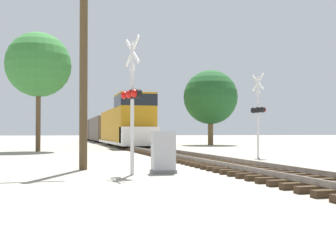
{
  "coord_description": "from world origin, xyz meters",
  "views": [
    {
      "loc": [
        -6.42,
        -14.53,
        1.35
      ],
      "look_at": [
        -0.65,
        5.84,
        1.73
      ],
      "focal_mm": 42.0,
      "sensor_mm": 36.0,
      "label": 1
    }
  ],
  "objects_px": {
    "utility_pole": "(84,42)",
    "tree_mid_background": "(210,97)",
    "relay_cabinet": "(163,153)",
    "tree_far_right": "(38,65)",
    "crossing_signal_far": "(258,111)",
    "freight_train": "(106,129)",
    "crossing_signal_near": "(131,97)"
  },
  "relations": [
    {
      "from": "utility_pole",
      "to": "tree_mid_background",
      "type": "xyz_separation_m",
      "value": [
        15.55,
        26.02,
        0.59
      ]
    },
    {
      "from": "relay_cabinet",
      "to": "tree_mid_background",
      "type": "bearing_deg",
      "value": 65.08
    },
    {
      "from": "tree_far_right",
      "to": "tree_mid_background",
      "type": "bearing_deg",
      "value": 30.25
    },
    {
      "from": "crossing_signal_far",
      "to": "tree_mid_background",
      "type": "distance_m",
      "value": 22.6
    },
    {
      "from": "freight_train",
      "to": "tree_mid_background",
      "type": "bearing_deg",
      "value": -52.46
    },
    {
      "from": "relay_cabinet",
      "to": "tree_mid_background",
      "type": "height_order",
      "value": "tree_mid_background"
    },
    {
      "from": "tree_mid_background",
      "to": "freight_train",
      "type": "bearing_deg",
      "value": 127.54
    },
    {
      "from": "crossing_signal_far",
      "to": "tree_mid_background",
      "type": "xyz_separation_m",
      "value": [
        5.94,
        21.63,
        2.79
      ]
    },
    {
      "from": "crossing_signal_far",
      "to": "relay_cabinet",
      "type": "height_order",
      "value": "crossing_signal_far"
    },
    {
      "from": "crossing_signal_far",
      "to": "relay_cabinet",
      "type": "bearing_deg",
      "value": 120.04
    },
    {
      "from": "tree_far_right",
      "to": "tree_mid_background",
      "type": "relative_size",
      "value": 1.05
    },
    {
      "from": "crossing_signal_near",
      "to": "utility_pole",
      "type": "height_order",
      "value": "utility_pole"
    },
    {
      "from": "utility_pole",
      "to": "tree_far_right",
      "type": "height_order",
      "value": "utility_pole"
    },
    {
      "from": "crossing_signal_far",
      "to": "utility_pole",
      "type": "height_order",
      "value": "utility_pole"
    },
    {
      "from": "freight_train",
      "to": "relay_cabinet",
      "type": "xyz_separation_m",
      "value": [
        -2.99,
        -41.18,
        -1.26
      ]
    },
    {
      "from": "freight_train",
      "to": "utility_pole",
      "type": "distance_m",
      "value": 39.6
    },
    {
      "from": "crossing_signal_far",
      "to": "relay_cabinet",
      "type": "xyz_separation_m",
      "value": [
        -7.11,
        -6.46,
        -1.84
      ]
    },
    {
      "from": "freight_train",
      "to": "crossing_signal_far",
      "type": "relative_size",
      "value": 10.92
    },
    {
      "from": "freight_train",
      "to": "tree_mid_background",
      "type": "relative_size",
      "value": 5.98
    },
    {
      "from": "tree_mid_background",
      "to": "crossing_signal_far",
      "type": "bearing_deg",
      "value": -105.37
    },
    {
      "from": "freight_train",
      "to": "tree_mid_background",
      "type": "height_order",
      "value": "tree_mid_background"
    },
    {
      "from": "crossing_signal_far",
      "to": "utility_pole",
      "type": "distance_m",
      "value": 10.79
    },
    {
      "from": "crossing_signal_far",
      "to": "tree_far_right",
      "type": "height_order",
      "value": "tree_far_right"
    },
    {
      "from": "crossing_signal_far",
      "to": "tree_far_right",
      "type": "xyz_separation_m",
      "value": [
        -11.89,
        11.23,
        3.84
      ]
    },
    {
      "from": "crossing_signal_near",
      "to": "crossing_signal_far",
      "type": "bearing_deg",
      "value": 111.85
    },
    {
      "from": "crossing_signal_far",
      "to": "tree_far_right",
      "type": "bearing_deg",
      "value": 34.39
    },
    {
      "from": "utility_pole",
      "to": "crossing_signal_near",
      "type": "bearing_deg",
      "value": -58.83
    },
    {
      "from": "relay_cabinet",
      "to": "tree_far_right",
      "type": "bearing_deg",
      "value": 105.12
    },
    {
      "from": "freight_train",
      "to": "tree_mid_background",
      "type": "distance_m",
      "value": 16.86
    },
    {
      "from": "freight_train",
      "to": "utility_pole",
      "type": "bearing_deg",
      "value": -97.99
    },
    {
      "from": "freight_train",
      "to": "crossing_signal_far",
      "type": "xyz_separation_m",
      "value": [
        4.12,
        -34.72,
        0.58
      ]
    },
    {
      "from": "relay_cabinet",
      "to": "tree_mid_background",
      "type": "relative_size",
      "value": 0.17
    }
  ]
}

